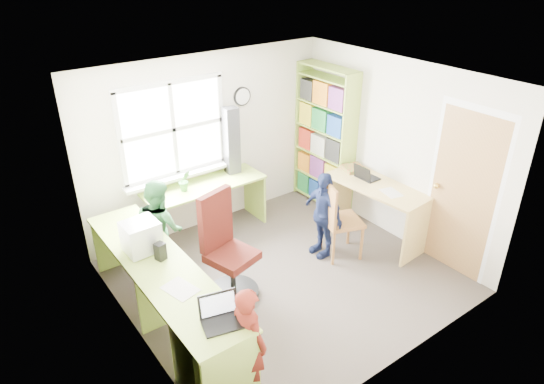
{
  "coord_description": "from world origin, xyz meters",
  "views": [
    {
      "loc": [
        -2.94,
        -3.74,
        3.62
      ],
      "look_at": [
        0.0,
        0.25,
        1.05
      ],
      "focal_mm": 32.0,
      "sensor_mm": 36.0,
      "label": 1
    }
  ],
  "objects_px": {
    "bookshelf": "(324,141)",
    "potted_plant": "(185,181)",
    "crt_monitor": "(141,237)",
    "person_red": "(249,340)",
    "laptop_left": "(221,315)",
    "right_desk": "(376,199)",
    "person_green": "(160,228)",
    "wooden_chair": "(337,217)",
    "swivel_chair": "(226,252)",
    "cd_tower": "(232,141)",
    "person_navy": "(323,214)",
    "l_desk": "(198,301)",
    "laptop_right": "(365,175)"
  },
  "relations": [
    {
      "from": "laptop_right",
      "to": "potted_plant",
      "type": "distance_m",
      "value": 2.38
    },
    {
      "from": "bookshelf",
      "to": "person_red",
      "type": "bearing_deg",
      "value": -141.71
    },
    {
      "from": "potted_plant",
      "to": "person_navy",
      "type": "xyz_separation_m",
      "value": [
        1.23,
        -1.3,
        -0.32
      ]
    },
    {
      "from": "right_desk",
      "to": "person_green",
      "type": "xyz_separation_m",
      "value": [
        -2.65,
        0.96,
        0.04
      ]
    },
    {
      "from": "person_red",
      "to": "person_green",
      "type": "distance_m",
      "value": 2.06
    },
    {
      "from": "potted_plant",
      "to": "person_green",
      "type": "distance_m",
      "value": 0.8
    },
    {
      "from": "right_desk",
      "to": "person_navy",
      "type": "distance_m",
      "value": 0.84
    },
    {
      "from": "laptop_right",
      "to": "potted_plant",
      "type": "height_order",
      "value": "potted_plant"
    },
    {
      "from": "wooden_chair",
      "to": "person_navy",
      "type": "distance_m",
      "value": 0.18
    },
    {
      "from": "person_navy",
      "to": "potted_plant",
      "type": "bearing_deg",
      "value": -133.17
    },
    {
      "from": "bookshelf",
      "to": "person_red",
      "type": "height_order",
      "value": "bookshelf"
    },
    {
      "from": "bookshelf",
      "to": "cd_tower",
      "type": "height_order",
      "value": "bookshelf"
    },
    {
      "from": "bookshelf",
      "to": "laptop_left",
      "type": "height_order",
      "value": "bookshelf"
    },
    {
      "from": "potted_plant",
      "to": "person_navy",
      "type": "relative_size",
      "value": 0.25
    },
    {
      "from": "laptop_right",
      "to": "laptop_left",
      "type": "bearing_deg",
      "value": 111.35
    },
    {
      "from": "l_desk",
      "to": "cd_tower",
      "type": "xyz_separation_m",
      "value": [
        1.57,
        1.82,
        0.76
      ]
    },
    {
      "from": "laptop_right",
      "to": "cd_tower",
      "type": "xyz_separation_m",
      "value": [
        -1.25,
        1.33,
        0.36
      ]
    },
    {
      "from": "wooden_chair",
      "to": "potted_plant",
      "type": "xyz_separation_m",
      "value": [
        -1.34,
        1.44,
        0.33
      ]
    },
    {
      "from": "wooden_chair",
      "to": "potted_plant",
      "type": "distance_m",
      "value": 2.0
    },
    {
      "from": "crt_monitor",
      "to": "person_red",
      "type": "bearing_deg",
      "value": -81.64
    },
    {
      "from": "l_desk",
      "to": "person_green",
      "type": "xyz_separation_m",
      "value": [
        0.19,
        1.23,
        0.17
      ]
    },
    {
      "from": "swivel_chair",
      "to": "cd_tower",
      "type": "xyz_separation_m",
      "value": [
        0.96,
        1.36,
        0.68
      ]
    },
    {
      "from": "crt_monitor",
      "to": "person_red",
      "type": "distance_m",
      "value": 1.61
    },
    {
      "from": "crt_monitor",
      "to": "laptop_right",
      "type": "height_order",
      "value": "crt_monitor"
    },
    {
      "from": "crt_monitor",
      "to": "potted_plant",
      "type": "distance_m",
      "value": 1.4
    },
    {
      "from": "person_red",
      "to": "laptop_left",
      "type": "bearing_deg",
      "value": 39.81
    },
    {
      "from": "laptop_right",
      "to": "person_navy",
      "type": "distance_m",
      "value": 0.87
    },
    {
      "from": "right_desk",
      "to": "wooden_chair",
      "type": "xyz_separation_m",
      "value": [
        -0.72,
        -0.01,
        -0.02
      ]
    },
    {
      "from": "bookshelf",
      "to": "crt_monitor",
      "type": "relative_size",
      "value": 5.84
    },
    {
      "from": "person_red",
      "to": "person_green",
      "type": "xyz_separation_m",
      "value": [
        0.13,
        2.05,
        0.07
      ]
    },
    {
      "from": "wooden_chair",
      "to": "l_desk",
      "type": "bearing_deg",
      "value": -153.41
    },
    {
      "from": "crt_monitor",
      "to": "person_red",
      "type": "relative_size",
      "value": 0.33
    },
    {
      "from": "right_desk",
      "to": "cd_tower",
      "type": "distance_m",
      "value": 2.1
    },
    {
      "from": "laptop_left",
      "to": "cd_tower",
      "type": "height_order",
      "value": "cd_tower"
    },
    {
      "from": "bookshelf",
      "to": "potted_plant",
      "type": "relative_size",
      "value": 7.45
    },
    {
      "from": "l_desk",
      "to": "right_desk",
      "type": "distance_m",
      "value": 2.85
    },
    {
      "from": "right_desk",
      "to": "person_navy",
      "type": "relative_size",
      "value": 1.25
    },
    {
      "from": "right_desk",
      "to": "cd_tower",
      "type": "height_order",
      "value": "cd_tower"
    },
    {
      "from": "person_navy",
      "to": "person_green",
      "type": "bearing_deg",
      "value": -111.11
    },
    {
      "from": "laptop_right",
      "to": "l_desk",
      "type": "bearing_deg",
      "value": 99.86
    },
    {
      "from": "swivel_chair",
      "to": "person_red",
      "type": "relative_size",
      "value": 1.13
    },
    {
      "from": "l_desk",
      "to": "swivel_chair",
      "type": "height_order",
      "value": "swivel_chair"
    },
    {
      "from": "swivel_chair",
      "to": "wooden_chair",
      "type": "xyz_separation_m",
      "value": [
        1.5,
        -0.19,
        0.02
      ]
    },
    {
      "from": "l_desk",
      "to": "crt_monitor",
      "type": "xyz_separation_m",
      "value": [
        -0.22,
        0.73,
        0.47
      ]
    },
    {
      "from": "bookshelf",
      "to": "potted_plant",
      "type": "height_order",
      "value": "bookshelf"
    },
    {
      "from": "l_desk",
      "to": "swivel_chair",
      "type": "xyz_separation_m",
      "value": [
        0.61,
        0.46,
        0.08
      ]
    },
    {
      "from": "person_green",
      "to": "right_desk",
      "type": "bearing_deg",
      "value": -116.25
    },
    {
      "from": "cd_tower",
      "to": "person_green",
      "type": "distance_m",
      "value": 1.62
    },
    {
      "from": "swivel_chair",
      "to": "laptop_right",
      "type": "distance_m",
      "value": 2.23
    },
    {
      "from": "crt_monitor",
      "to": "person_green",
      "type": "relative_size",
      "value": 0.29
    }
  ]
}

